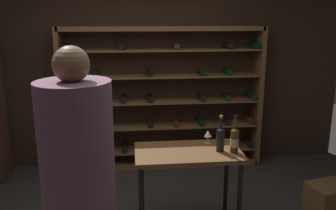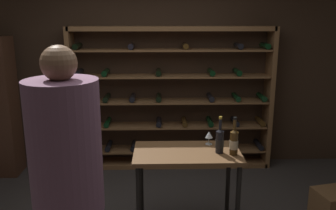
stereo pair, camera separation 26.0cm
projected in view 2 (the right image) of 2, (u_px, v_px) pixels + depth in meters
The scene contains 7 objects.
back_wall at pixel (153, 60), 4.95m from camera, with size 5.76×0.10×2.99m, color #3D2B1E.
wine_rack at pixel (172, 100), 4.89m from camera, with size 2.76×0.32×1.96m.
tasting_table at pixel (187, 163), 3.33m from camera, with size 0.99×0.57×0.87m.
person_guest_blue_shirt at pixel (67, 177), 2.34m from camera, with size 0.48×0.47×1.92m.
wine_bottle_amber_reserve at pixel (234, 142), 3.19m from camera, with size 0.08×0.08×0.35m.
wine_bottle_gold_foil at pixel (220, 140), 3.24m from camera, with size 0.08×0.08×0.35m.
wine_glass_stemmed_right at pixel (209, 135), 3.46m from camera, with size 0.07×0.07×0.13m.
Camera 2 is at (0.10, -2.99, 2.09)m, focal length 37.81 mm.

